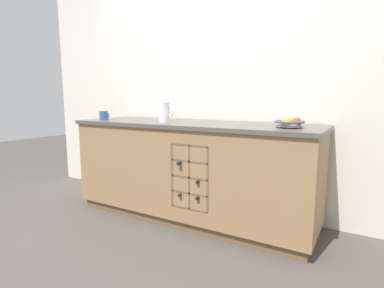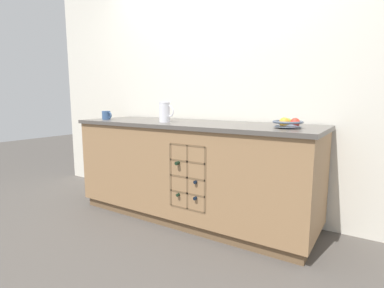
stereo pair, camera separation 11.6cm
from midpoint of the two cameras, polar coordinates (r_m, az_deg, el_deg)
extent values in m
plane|color=#4C4742|center=(3.00, 1.14, -13.73)|extent=(14.00, 14.00, 0.00)
cube|color=silver|center=(3.14, 5.29, 11.02)|extent=(4.70, 0.06, 2.55)
cube|color=brown|center=(2.98, 1.15, -12.93)|extent=(2.24, 0.63, 0.09)
cube|color=#99724C|center=(2.85, 1.17, -4.60)|extent=(2.30, 0.69, 0.80)
cube|color=#514C47|center=(2.79, 1.20, 3.78)|extent=(2.34, 0.73, 0.03)
cube|color=brown|center=(2.56, 1.64, -5.94)|extent=(0.34, 0.01, 0.54)
cube|color=brown|center=(2.60, -2.19, -5.66)|extent=(0.02, 0.10, 0.54)
cube|color=brown|center=(2.43, 4.47, -6.73)|extent=(0.02, 0.10, 0.54)
cube|color=brown|center=(2.59, 1.01, -11.95)|extent=(0.34, 0.10, 0.02)
cube|color=brown|center=(2.55, 1.02, -9.12)|extent=(0.34, 0.10, 0.02)
cube|color=brown|center=(2.51, 1.03, -6.19)|extent=(0.34, 0.10, 0.02)
cube|color=brown|center=(2.48, 1.03, -3.18)|extent=(0.34, 0.10, 0.02)
cube|color=brown|center=(2.46, 1.04, -0.11)|extent=(0.34, 0.10, 0.02)
cube|color=brown|center=(2.51, 1.03, -6.19)|extent=(0.02, 0.10, 0.54)
cylinder|color=black|center=(2.68, 0.57, -8.78)|extent=(0.07, 0.19, 0.07)
cylinder|color=black|center=(2.57, -1.03, -9.52)|extent=(0.03, 0.08, 0.03)
cylinder|color=black|center=(2.60, 3.88, -9.31)|extent=(0.07, 0.19, 0.07)
cylinder|color=black|center=(2.49, 2.33, -10.13)|extent=(0.03, 0.08, 0.03)
cylinder|color=black|center=(2.56, 3.86, -6.46)|extent=(0.07, 0.18, 0.07)
cylinder|color=black|center=(2.45, 2.36, -7.14)|extent=(0.03, 0.08, 0.03)
cylinder|color=black|center=(2.60, 0.48, -3.05)|extent=(0.08, 0.19, 0.08)
cylinder|color=black|center=(2.49, -1.19, -3.58)|extent=(0.03, 0.08, 0.03)
cylinder|color=#4C5666|center=(2.37, 19.09, 3.00)|extent=(0.10, 0.10, 0.01)
cone|color=#4C5666|center=(2.37, 19.12, 3.67)|extent=(0.21, 0.21, 0.05)
torus|color=#4C5666|center=(2.37, 19.13, 3.99)|extent=(0.22, 0.22, 0.02)
sphere|color=red|center=(2.36, 20.38, 3.83)|extent=(0.07, 0.07, 0.07)
sphere|color=#7FA838|center=(2.38, 19.14, 3.87)|extent=(0.07, 0.07, 0.07)
sphere|color=gold|center=(2.33, 18.55, 3.91)|extent=(0.08, 0.08, 0.08)
cylinder|color=white|center=(2.82, -4.06, 6.08)|extent=(0.10, 0.10, 0.19)
torus|color=white|center=(2.82, -4.08, 7.90)|extent=(0.11, 0.11, 0.01)
torus|color=white|center=(2.79, -3.18, 6.25)|extent=(0.11, 0.01, 0.11)
cylinder|color=#385684|center=(3.29, -15.05, 5.31)|extent=(0.09, 0.09, 0.09)
torus|color=#385684|center=(3.25, -14.50, 5.34)|extent=(0.07, 0.01, 0.07)
camera|label=1|loc=(0.06, -88.81, 0.18)|focal=28.00mm
camera|label=2|loc=(0.06, 91.19, -0.18)|focal=28.00mm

